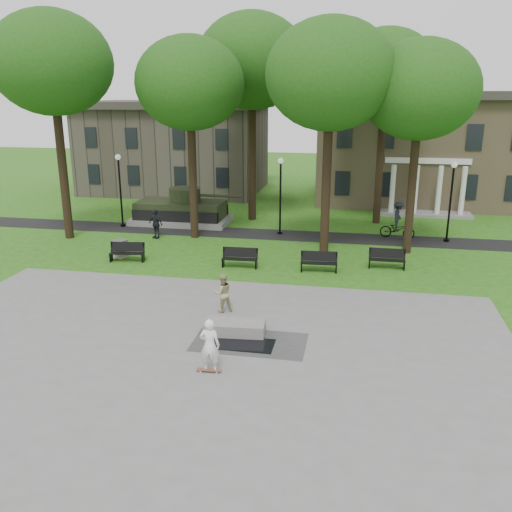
{
  "coord_description": "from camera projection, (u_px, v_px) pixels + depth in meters",
  "views": [
    {
      "loc": [
        5.16,
        -20.31,
        8.5
      ],
      "look_at": [
        0.79,
        2.74,
        1.4
      ],
      "focal_mm": 38.0,
      "sensor_mm": 36.0,
      "label": 1
    }
  ],
  "objects": [
    {
      "name": "ground",
      "position": [
        225.0,
        306.0,
        22.49
      ],
      "size": [
        120.0,
        120.0,
        0.0
      ],
      "primitive_type": "plane",
      "color": "#265614",
      "rests_on": "ground"
    },
    {
      "name": "plaza",
      "position": [
        189.0,
        362.0,
        17.78
      ],
      "size": [
        22.0,
        16.0,
        0.02
      ],
      "primitive_type": "cube",
      "color": "gray",
      "rests_on": "ground"
    },
    {
      "name": "footpath",
      "position": [
        271.0,
        234.0,
        33.77
      ],
      "size": [
        44.0,
        2.6,
        0.01
      ],
      "primitive_type": "cube",
      "color": "black",
      "rests_on": "ground"
    },
    {
      "name": "building_right",
      "position": [
        421.0,
        146.0,
        43.89
      ],
      "size": [
        17.0,
        12.0,
        8.6
      ],
      "color": "#9E8460",
      "rests_on": "ground"
    },
    {
      "name": "building_left",
      "position": [
        176.0,
        150.0,
        48.33
      ],
      "size": [
        15.0,
        10.0,
        7.2
      ],
      "primitive_type": "cube",
      "color": "#4C443D",
      "rests_on": "ground"
    },
    {
      "name": "tree_0",
      "position": [
        52.0,
        64.0,
        30.19
      ],
      "size": [
        6.8,
        6.8,
        12.97
      ],
      "color": "black",
      "rests_on": "ground"
    },
    {
      "name": "tree_1",
      "position": [
        190.0,
        84.0,
        30.57
      ],
      "size": [
        6.2,
        6.2,
        11.63
      ],
      "color": "black",
      "rests_on": "ground"
    },
    {
      "name": "tree_2",
      "position": [
        330.0,
        75.0,
        27.16
      ],
      "size": [
        6.6,
        6.6,
        12.16
      ],
      "color": "black",
      "rests_on": "ground"
    },
    {
      "name": "tree_3",
      "position": [
        420.0,
        90.0,
        27.5
      ],
      "size": [
        6.0,
        6.0,
        11.19
      ],
      "color": "black",
      "rests_on": "ground"
    },
    {
      "name": "tree_4",
      "position": [
        252.0,
        62.0,
        34.88
      ],
      "size": [
        7.2,
        7.2,
        13.5
      ],
      "color": "black",
      "rests_on": "ground"
    },
    {
      "name": "tree_5",
      "position": [
        386.0,
        73.0,
        34.04
      ],
      "size": [
        6.4,
        6.4,
        12.44
      ],
      "color": "black",
      "rests_on": "ground"
    },
    {
      "name": "lamp_left",
      "position": [
        120.0,
        184.0,
        35.03
      ],
      "size": [
        0.36,
        0.36,
        4.73
      ],
      "color": "black",
      "rests_on": "ground"
    },
    {
      "name": "lamp_mid",
      "position": [
        280.0,
        190.0,
        33.15
      ],
      "size": [
        0.36,
        0.36,
        4.73
      ],
      "color": "black",
      "rests_on": "ground"
    },
    {
      "name": "lamp_right",
      "position": [
        451.0,
        195.0,
        31.37
      ],
      "size": [
        0.36,
        0.36,
        4.73
      ],
      "color": "black",
      "rests_on": "ground"
    },
    {
      "name": "tank_monument",
      "position": [
        182.0,
        211.0,
        36.56
      ],
      "size": [
        7.45,
        3.4,
        2.4
      ],
      "color": "gray",
      "rests_on": "ground"
    },
    {
      "name": "puddle",
      "position": [
        243.0,
        344.0,
        19.02
      ],
      "size": [
        2.2,
        1.2,
        0.0
      ],
      "primitive_type": "cube",
      "color": "black",
      "rests_on": "plaza"
    },
    {
      "name": "concrete_block",
      "position": [
        235.0,
        327.0,
        19.84
      ],
      "size": [
        2.27,
        1.17,
        0.45
      ],
      "primitive_type": "cube",
      "rotation": [
        0.0,
        0.0,
        0.08
      ],
      "color": "gray",
      "rests_on": "plaza"
    },
    {
      "name": "skateboard",
      "position": [
        209.0,
        371.0,
        17.14
      ],
      "size": [
        0.79,
        0.26,
        0.07
      ],
      "primitive_type": "cube",
      "rotation": [
        0.0,
        0.0,
        0.07
      ],
      "color": "brown",
      "rests_on": "plaza"
    },
    {
      "name": "skateboarder",
      "position": [
        210.0,
        345.0,
        16.98
      ],
      "size": [
        0.66,
        0.45,
        1.76
      ],
      "primitive_type": "imported",
      "rotation": [
        0.0,
        0.0,
        3.19
      ],
      "color": "white",
      "rests_on": "plaza"
    },
    {
      "name": "friend_watching",
      "position": [
        223.0,
        293.0,
        21.65
      ],
      "size": [
        0.97,
        0.91,
        1.59
      ],
      "primitive_type": "imported",
      "rotation": [
        0.0,
        0.0,
        3.67
      ],
      "color": "tan",
      "rests_on": "plaza"
    },
    {
      "name": "pedestrian_walker",
      "position": [
        156.0,
        224.0,
        32.71
      ],
      "size": [
        1.13,
        0.81,
        1.78
      ],
      "primitive_type": "imported",
      "rotation": [
        0.0,
        0.0,
        -0.41
      ],
      "color": "black",
      "rests_on": "ground"
    },
    {
      "name": "cyclist",
      "position": [
        398.0,
        223.0,
        32.7
      ],
      "size": [
        2.19,
        1.29,
        2.27
      ],
      "rotation": [
        0.0,
        0.0,
        1.36
      ],
      "color": "black",
      "rests_on": "ground"
    },
    {
      "name": "park_bench_0",
      "position": [
        128.0,
        251.0,
        28.33
      ],
      "size": [
        1.84,
        0.76,
        1.0
      ],
      "rotation": [
        0.0,
        0.0,
        0.14
      ],
      "color": "black",
      "rests_on": "ground"
    },
    {
      "name": "park_bench_1",
      "position": [
        240.0,
        257.0,
        27.34
      ],
      "size": [
        1.82,
        0.59,
        1.0
      ],
      "rotation": [
        0.0,
        0.0,
        0.04
      ],
      "color": "black",
      "rests_on": "ground"
    },
    {
      "name": "park_bench_2",
      "position": [
        319.0,
        261.0,
        26.69
      ],
      "size": [
        1.82,
        0.63,
        1.0
      ],
      "rotation": [
        0.0,
        0.0,
        0.06
      ],
      "color": "black",
      "rests_on": "ground"
    },
    {
      "name": "park_bench_3",
      "position": [
        387.0,
        258.0,
        27.18
      ],
      "size": [
        1.8,
        0.53,
        1.0
      ],
      "rotation": [
        0.0,
        0.0,
        -0.01
      ],
      "color": "black",
      "rests_on": "ground"
    },
    {
      "name": "trash_bin",
      "position": [
        120.0,
        249.0,
        28.97
      ],
      "size": [
        0.85,
        0.85,
        0.96
      ],
      "rotation": [
        0.0,
        0.0,
        -0.37
      ],
      "color": "gray",
      "rests_on": "ground"
    }
  ]
}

